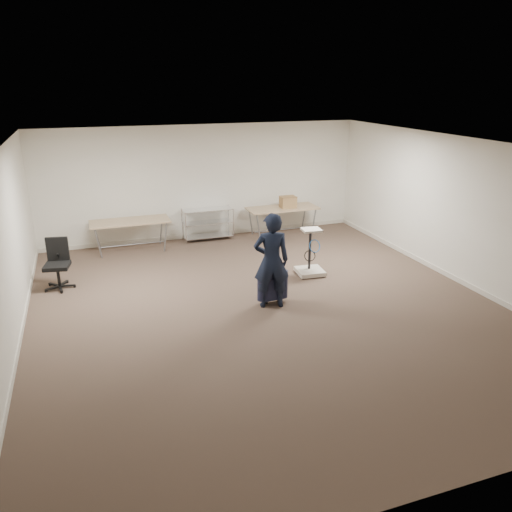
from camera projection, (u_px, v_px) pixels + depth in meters
name	position (u px, v px, depth m)	size (l,w,h in m)	color
ground	(267.00, 307.00, 8.81)	(9.00, 9.00, 0.00)	#47352B
room_shell	(243.00, 277.00, 10.02)	(8.00, 9.00, 9.00)	silver
folding_table_left	(130.00, 223.00, 11.51)	(1.80, 0.75, 0.73)	tan
folding_table_right	(282.00, 210.00, 12.69)	(1.80, 0.75, 0.73)	tan
wire_shelf	(208.00, 223.00, 12.40)	(1.22, 0.47, 0.80)	silver
person	(271.00, 261.00, 8.59)	(0.62, 0.41, 1.70)	black
suitcase	(273.00, 286.00, 8.86)	(0.38, 0.23, 1.01)	#161B32
office_chair	(59.00, 273.00, 9.56)	(0.58, 0.58, 0.96)	black
equipment_cart	(310.00, 263.00, 10.22)	(0.58, 0.58, 0.98)	beige
cardboard_box	(288.00, 202.00, 12.63)	(0.39, 0.29, 0.29)	#A26A4B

